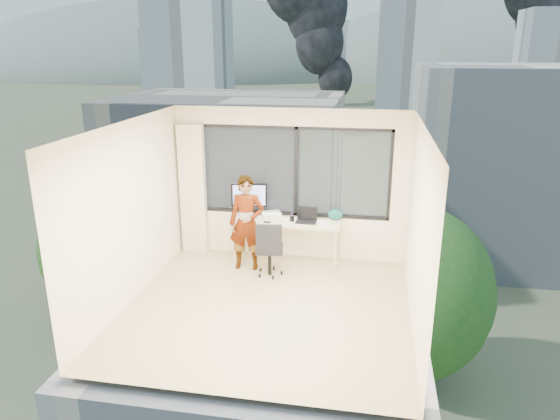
% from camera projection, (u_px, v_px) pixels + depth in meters
% --- Properties ---
extents(floor, '(4.00, 4.00, 0.01)m').
position_uv_depth(floor, '(268.00, 307.00, 7.38)').
color(floor, tan).
rests_on(floor, ground).
extents(ceiling, '(4.00, 4.00, 0.01)m').
position_uv_depth(ceiling, '(266.00, 126.00, 6.58)').
color(ceiling, white).
rests_on(ceiling, ground).
extents(wall_front, '(4.00, 0.01, 2.60)m').
position_uv_depth(wall_front, '(226.00, 287.00, 5.10)').
color(wall_front, beige).
rests_on(wall_front, ground).
extents(wall_left, '(0.01, 4.00, 2.60)m').
position_uv_depth(wall_left, '(129.00, 214.00, 7.32)').
color(wall_left, beige).
rests_on(wall_left, ground).
extents(wall_right, '(0.01, 4.00, 2.60)m').
position_uv_depth(wall_right, '(419.00, 231.00, 6.64)').
color(wall_right, beige).
rests_on(wall_right, ground).
extents(window_wall, '(3.30, 0.16, 1.55)m').
position_uv_depth(window_wall, '(293.00, 172.00, 8.77)').
color(window_wall, black).
rests_on(window_wall, ground).
extents(curtain, '(0.45, 0.14, 2.30)m').
position_uv_depth(curtain, '(193.00, 190.00, 9.07)').
color(curtain, beige).
rests_on(curtain, floor).
extents(desk, '(1.80, 0.60, 0.75)m').
position_uv_depth(desk, '(287.00, 241.00, 8.82)').
color(desk, '#D0C38B').
rests_on(desk, floor).
extents(chair, '(0.56, 0.56, 0.95)m').
position_uv_depth(chair, '(270.00, 247.00, 8.29)').
color(chair, black).
rests_on(chair, floor).
extents(person, '(0.61, 0.43, 1.58)m').
position_uv_depth(person, '(247.00, 223.00, 8.46)').
color(person, '#2D2D33').
rests_on(person, floor).
extents(monitor, '(0.63, 0.23, 0.62)m').
position_uv_depth(monitor, '(249.00, 200.00, 8.79)').
color(monitor, black).
rests_on(monitor, desk).
extents(game_console, '(0.39, 0.36, 0.08)m').
position_uv_depth(game_console, '(271.00, 214.00, 8.91)').
color(game_console, white).
rests_on(game_console, desk).
extents(laptop, '(0.35, 0.37, 0.22)m').
position_uv_depth(laptop, '(306.00, 216.00, 8.60)').
color(laptop, black).
rests_on(laptop, desk).
extents(cellphone, '(0.12, 0.07, 0.01)m').
position_uv_depth(cellphone, '(267.00, 222.00, 8.62)').
color(cellphone, black).
rests_on(cellphone, desk).
extents(pen_cup, '(0.09, 0.09, 0.10)m').
position_uv_depth(pen_cup, '(292.00, 218.00, 8.67)').
color(pen_cup, black).
rests_on(pen_cup, desk).
extents(handbag, '(0.27, 0.19, 0.19)m').
position_uv_depth(handbag, '(335.00, 214.00, 8.72)').
color(handbag, '#0B4145').
rests_on(handbag, desk).
extents(exterior_ground, '(400.00, 400.00, 0.04)m').
position_uv_depth(exterior_ground, '(367.00, 121.00, 124.06)').
color(exterior_ground, '#515B3D').
rests_on(exterior_ground, ground).
extents(near_bldg_a, '(16.00, 12.00, 14.00)m').
position_uv_depth(near_bldg_a, '(231.00, 190.00, 39.14)').
color(near_bldg_a, beige).
rests_on(near_bldg_a, exterior_ground).
extents(near_bldg_b, '(14.00, 13.00, 16.00)m').
position_uv_depth(near_bldg_b, '(501.00, 165.00, 42.79)').
color(near_bldg_b, white).
rests_on(near_bldg_b, exterior_ground).
extents(far_tower_a, '(14.00, 14.00, 28.00)m').
position_uv_depth(far_tower_a, '(191.00, 63.00, 102.25)').
color(far_tower_a, silver).
rests_on(far_tower_a, exterior_ground).
extents(far_tower_b, '(13.00, 13.00, 30.00)m').
position_uv_depth(far_tower_b, '(406.00, 56.00, 118.11)').
color(far_tower_b, silver).
rests_on(far_tower_b, exterior_ground).
extents(far_tower_c, '(15.00, 15.00, 26.00)m').
position_uv_depth(far_tower_c, '(550.00, 63.00, 131.21)').
color(far_tower_c, silver).
rests_on(far_tower_c, exterior_ground).
extents(far_tower_d, '(16.00, 14.00, 22.00)m').
position_uv_depth(far_tower_d, '(174.00, 66.00, 158.90)').
color(far_tower_d, silver).
rests_on(far_tower_d, exterior_ground).
extents(hill_a, '(288.00, 216.00, 90.00)m').
position_uv_depth(hill_a, '(184.00, 73.00, 331.61)').
color(hill_a, slate).
rests_on(hill_a, exterior_ground).
extents(hill_b, '(300.00, 220.00, 96.00)m').
position_uv_depth(hill_b, '(551.00, 76.00, 294.51)').
color(hill_b, slate).
rests_on(hill_b, exterior_ground).
extents(tree_a, '(7.00, 7.00, 8.00)m').
position_uv_depth(tree_a, '(97.00, 262.00, 33.75)').
color(tree_a, '#1F531B').
rests_on(tree_a, exterior_ground).
extents(tree_b, '(7.60, 7.60, 9.00)m').
position_uv_depth(tree_b, '(415.00, 311.00, 26.48)').
color(tree_b, '#1F531B').
rests_on(tree_b, exterior_ground).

